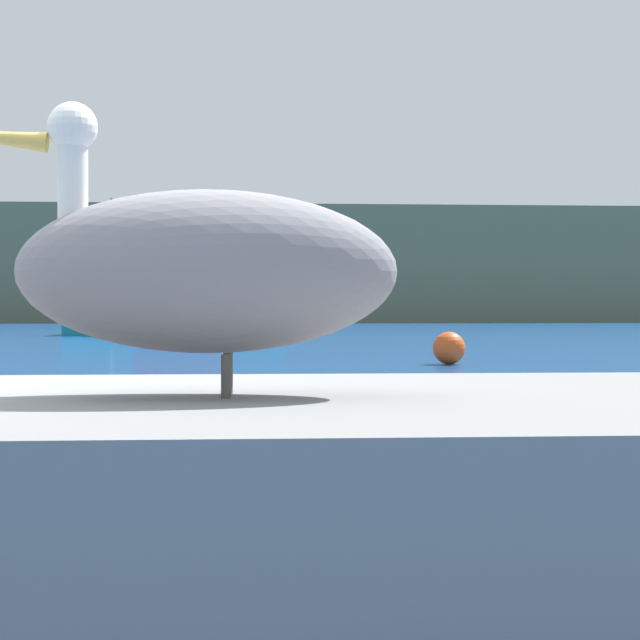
% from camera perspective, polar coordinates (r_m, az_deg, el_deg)
% --- Properties ---
extents(hillside_backdrop, '(140.00, 10.19, 7.92)m').
position_cam_1_polar(hillside_backdrop, '(73.58, -4.75, 3.00)').
color(hillside_backdrop, '#5B664C').
rests_on(hillside_backdrop, ground).
extents(pier_dock, '(3.99, 2.07, 0.69)m').
position_cam_1_polar(pier_dock, '(3.19, -6.21, -10.38)').
color(pier_dock, gray).
rests_on(pier_dock, ground).
extents(pelican, '(1.45, 0.51, 0.88)m').
position_cam_1_polar(pelican, '(3.13, -6.44, 2.84)').
color(pelican, gray).
rests_on(pelican, pier_dock).
extents(fishing_boat_teal, '(7.69, 2.46, 4.86)m').
position_cam_1_polar(fishing_boat_teal, '(36.89, -7.88, 0.57)').
color(fishing_boat_teal, teal).
rests_on(fishing_boat_teal, ground).
extents(mooring_buoy, '(0.55, 0.55, 0.55)m').
position_cam_1_polar(mooring_buoy, '(17.60, 7.15, -1.56)').
color(mooring_buoy, '#E54C19').
rests_on(mooring_buoy, ground).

